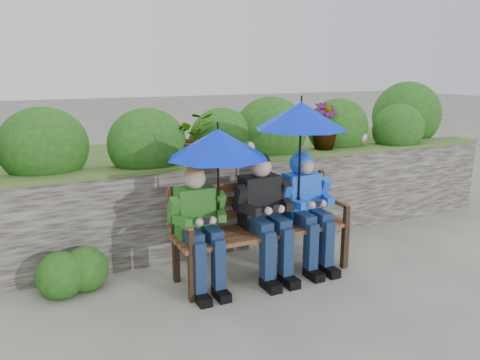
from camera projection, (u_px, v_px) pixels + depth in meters
name	position (u px, v px, depth m)	size (l,w,h in m)	color
ground	(244.00, 272.00, 4.78)	(60.00, 60.00, 0.00)	slate
garden_backdrop	(195.00, 178.00, 6.05)	(8.00, 2.87, 1.87)	#393129
park_bench	(260.00, 221.00, 4.68)	(1.80, 0.53, 0.95)	black
boy_left	(199.00, 222.00, 4.29)	(0.52, 0.60, 1.18)	#195A14
boy_middle	(265.00, 210.00, 4.57)	(0.57, 0.66, 1.24)	black
boy_right	(306.00, 200.00, 4.79)	(0.54, 0.66, 1.21)	blue
umbrella_left	(218.00, 144.00, 4.19)	(0.94, 0.94, 0.86)	#001FE1
umbrella_right	(301.00, 116.00, 4.52)	(0.92, 0.92, 1.05)	#001FE1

